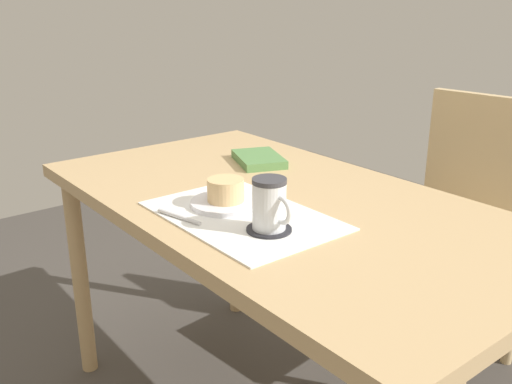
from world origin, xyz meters
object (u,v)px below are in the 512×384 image
Objects in this scene: pastry_plate at (226,203)px; small_book at (259,159)px; dining_table at (280,227)px; coffee_mug at (270,204)px; pastry at (226,190)px; wooden_chair at (460,223)px.

pastry_plate is 0.93× the size of small_book.
dining_table is 0.26m from coffee_mug.
pastry reaches higher than small_book.
wooden_chair reaches higher than pastry_plate.
pastry_plate is at bearing 0.00° from pastry.
small_book is at bearing 151.04° from dining_table.
pastry_plate is (-0.11, -0.84, 0.23)m from wooden_chair.
coffee_mug is 0.53m from small_book.
small_book is at bearing 129.43° from pastry.
dining_table is at bearing -7.16° from small_book.
coffee_mug is at bearing 88.78° from wooden_chair.
small_book reaches higher than dining_table.
wooden_chair is 4.94× the size of small_book.
dining_table is 1.49× the size of wooden_chair.
wooden_chair is 10.22× the size of pastry.
wooden_chair reaches higher than dining_table.
dining_table is 11.96× the size of coffee_mug.
coffee_mug is at bearing -46.75° from dining_table.
dining_table is 0.72m from wooden_chair.
pastry is 0.48× the size of small_book.
wooden_chair reaches higher than pastry.
small_book is (-0.43, 0.31, -0.05)m from coffee_mug.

